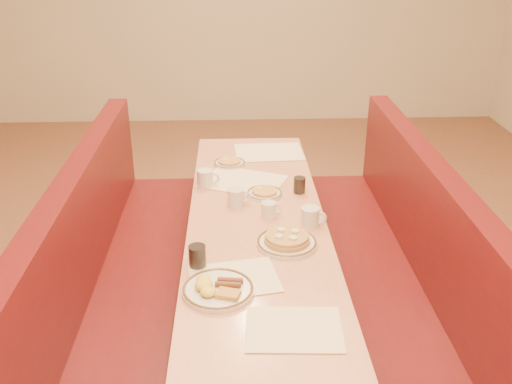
{
  "coord_description": "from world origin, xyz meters",
  "views": [
    {
      "loc": [
        -0.11,
        -2.55,
        2.12
      ],
      "look_at": [
        0.0,
        0.15,
        0.85
      ],
      "focal_mm": 40.0,
      "sensor_mm": 36.0,
      "label": 1
    }
  ],
  "objects_px": {
    "booth_left": "(120,290)",
    "soda_tumbler_near": "(197,257)",
    "booth_right": "(392,283)",
    "pancake_plate": "(287,241)",
    "diner_table": "(257,284)",
    "eggs_plate": "(217,289)",
    "coffee_mug_a": "(311,216)",
    "soda_tumbler_mid": "(299,185)",
    "coffee_mug_c": "(269,209)",
    "coffee_mug_d": "(206,178)",
    "coffee_mug_b": "(237,197)"
  },
  "relations": [
    {
      "from": "booth_right",
      "to": "soda_tumbler_mid",
      "type": "relative_size",
      "value": 27.47
    },
    {
      "from": "coffee_mug_c",
      "to": "pancake_plate",
      "type": "bearing_deg",
      "value": -92.15
    },
    {
      "from": "eggs_plate",
      "to": "coffee_mug_b",
      "type": "height_order",
      "value": "coffee_mug_b"
    },
    {
      "from": "coffee_mug_b",
      "to": "soda_tumbler_near",
      "type": "bearing_deg",
      "value": -112.08
    },
    {
      "from": "soda_tumbler_near",
      "to": "soda_tumbler_mid",
      "type": "xyz_separation_m",
      "value": [
        0.53,
        0.75,
        -0.01
      ]
    },
    {
      "from": "eggs_plate",
      "to": "soda_tumbler_mid",
      "type": "bearing_deg",
      "value": 64.91
    },
    {
      "from": "pancake_plate",
      "to": "soda_tumbler_mid",
      "type": "distance_m",
      "value": 0.59
    },
    {
      "from": "coffee_mug_a",
      "to": "pancake_plate",
      "type": "bearing_deg",
      "value": -112.23
    },
    {
      "from": "eggs_plate",
      "to": "soda_tumbler_near",
      "type": "height_order",
      "value": "soda_tumbler_near"
    },
    {
      "from": "pancake_plate",
      "to": "coffee_mug_c",
      "type": "bearing_deg",
      "value": 102.74
    },
    {
      "from": "booth_left",
      "to": "pancake_plate",
      "type": "height_order",
      "value": "booth_left"
    },
    {
      "from": "eggs_plate",
      "to": "coffee_mug_a",
      "type": "height_order",
      "value": "coffee_mug_a"
    },
    {
      "from": "pancake_plate",
      "to": "coffee_mug_b",
      "type": "height_order",
      "value": "coffee_mug_b"
    },
    {
      "from": "pancake_plate",
      "to": "diner_table",
      "type": "bearing_deg",
      "value": 119.53
    },
    {
      "from": "pancake_plate",
      "to": "coffee_mug_b",
      "type": "distance_m",
      "value": 0.49
    },
    {
      "from": "diner_table",
      "to": "eggs_plate",
      "type": "bearing_deg",
      "value": -107.69
    },
    {
      "from": "coffee_mug_b",
      "to": "soda_tumbler_near",
      "type": "height_order",
      "value": "soda_tumbler_near"
    },
    {
      "from": "pancake_plate",
      "to": "coffee_mug_d",
      "type": "bearing_deg",
      "value": 120.62
    },
    {
      "from": "coffee_mug_a",
      "to": "soda_tumbler_near",
      "type": "height_order",
      "value": "soda_tumbler_near"
    },
    {
      "from": "diner_table",
      "to": "eggs_plate",
      "type": "distance_m",
      "value": 0.74
    },
    {
      "from": "booth_left",
      "to": "eggs_plate",
      "type": "relative_size",
      "value": 8.4
    },
    {
      "from": "coffee_mug_b",
      "to": "coffee_mug_d",
      "type": "height_order",
      "value": "coffee_mug_d"
    },
    {
      "from": "coffee_mug_c",
      "to": "soda_tumbler_near",
      "type": "distance_m",
      "value": 0.57
    },
    {
      "from": "pancake_plate",
      "to": "coffee_mug_b",
      "type": "relative_size",
      "value": 2.27
    },
    {
      "from": "booth_right",
      "to": "eggs_plate",
      "type": "xyz_separation_m",
      "value": [
        -0.92,
        -0.6,
        0.41
      ]
    },
    {
      "from": "booth_right",
      "to": "coffee_mug_c",
      "type": "relative_size",
      "value": 23.11
    },
    {
      "from": "coffee_mug_b",
      "to": "coffee_mug_c",
      "type": "height_order",
      "value": "coffee_mug_b"
    },
    {
      "from": "pancake_plate",
      "to": "soda_tumbler_near",
      "type": "bearing_deg",
      "value": -157.24
    },
    {
      "from": "soda_tumbler_near",
      "to": "soda_tumbler_mid",
      "type": "distance_m",
      "value": 0.92
    },
    {
      "from": "coffee_mug_a",
      "to": "diner_table",
      "type": "bearing_deg",
      "value": -175.29
    },
    {
      "from": "soda_tumbler_mid",
      "to": "diner_table",
      "type": "bearing_deg",
      "value": -125.97
    },
    {
      "from": "booth_left",
      "to": "coffee_mug_b",
      "type": "distance_m",
      "value": 0.79
    },
    {
      "from": "soda_tumbler_near",
      "to": "soda_tumbler_mid",
      "type": "relative_size",
      "value": 1.15
    },
    {
      "from": "soda_tumbler_near",
      "to": "coffee_mug_b",
      "type": "bearing_deg",
      "value": 73.41
    },
    {
      "from": "pancake_plate",
      "to": "eggs_plate",
      "type": "height_order",
      "value": "pancake_plate"
    },
    {
      "from": "soda_tumbler_near",
      "to": "coffee_mug_c",
      "type": "bearing_deg",
      "value": 53.1
    },
    {
      "from": "booth_right",
      "to": "soda_tumbler_near",
      "type": "distance_m",
      "value": 1.17
    },
    {
      "from": "pancake_plate",
      "to": "coffee_mug_d",
      "type": "relative_size",
      "value": 2.21
    },
    {
      "from": "soda_tumbler_mid",
      "to": "booth_left",
      "type": "bearing_deg",
      "value": -160.56
    },
    {
      "from": "diner_table",
      "to": "coffee_mug_c",
      "type": "distance_m",
      "value": 0.43
    },
    {
      "from": "booth_right",
      "to": "soda_tumbler_near",
      "type": "xyz_separation_m",
      "value": [
        -1.01,
        -0.4,
        0.44
      ]
    },
    {
      "from": "booth_left",
      "to": "coffee_mug_c",
      "type": "bearing_deg",
      "value": 4.18
    },
    {
      "from": "booth_left",
      "to": "soda_tumbler_near",
      "type": "relative_size",
      "value": 23.94
    },
    {
      "from": "booth_right",
      "to": "pancake_plate",
      "type": "xyz_separation_m",
      "value": [
        -0.6,
        -0.23,
        0.41
      ]
    },
    {
      "from": "booth_right",
      "to": "coffee_mug_a",
      "type": "xyz_separation_m",
      "value": [
        -0.47,
        -0.04,
        0.44
      ]
    },
    {
      "from": "coffee_mug_a",
      "to": "soda_tumbler_near",
      "type": "xyz_separation_m",
      "value": [
        -0.55,
        -0.36,
        0.0
      ]
    },
    {
      "from": "booth_right",
      "to": "soda_tumbler_near",
      "type": "relative_size",
      "value": 23.94
    },
    {
      "from": "pancake_plate",
      "to": "coffee_mug_a",
      "type": "relative_size",
      "value": 2.24
    },
    {
      "from": "pancake_plate",
      "to": "coffee_mug_c",
      "type": "relative_size",
      "value": 2.66
    },
    {
      "from": "coffee_mug_b",
      "to": "soda_tumbler_mid",
      "type": "bearing_deg",
      "value": 17.4
    }
  ]
}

